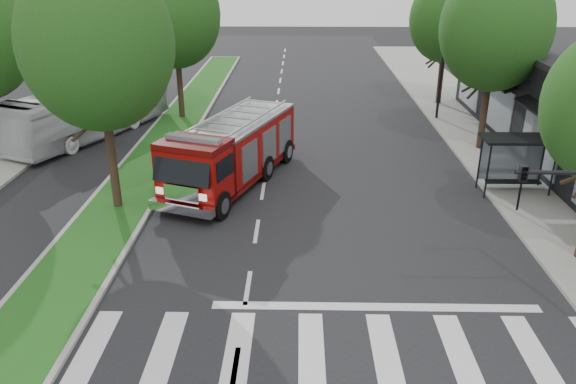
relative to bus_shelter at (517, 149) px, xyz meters
The scene contains 11 objects.
ground 14.00m from the bus_shelter, 143.97° to the right, with size 140.00×140.00×0.00m, color black.
sidewalk_right 3.00m from the bus_shelter, 54.94° to the left, with size 5.00×80.00×0.15m, color gray.
median 19.92m from the bus_shelter, 150.20° to the left, with size 3.00×50.00×0.15m.
bus_shelter is the anchor object (origin of this frame).
tree_right_mid 7.36m from the bus_shelter, 87.07° to the left, with size 5.60×5.60×9.72m.
tree_right_far 16.30m from the bus_shelter, 88.92° to the left, with size 5.00×5.00×8.73m.
tree_median_near 17.98m from the bus_shelter, behind, with size 5.80×5.80×10.16m.
tree_median_far 21.36m from the bus_shelter, 145.43° to the left, with size 5.60×5.60×9.72m.
streetlight_right_far 12.13m from the bus_shelter, 94.11° to the left, with size 2.11×0.20×8.00m.
fire_engine 12.69m from the bus_shelter, behind, with size 5.84×9.77×3.25m.
city_bus 23.10m from the bus_shelter, 159.88° to the left, with size 2.68×11.46×3.19m, color silver.
Camera 1 is at (1.61, -15.41, 9.95)m, focal length 35.00 mm.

